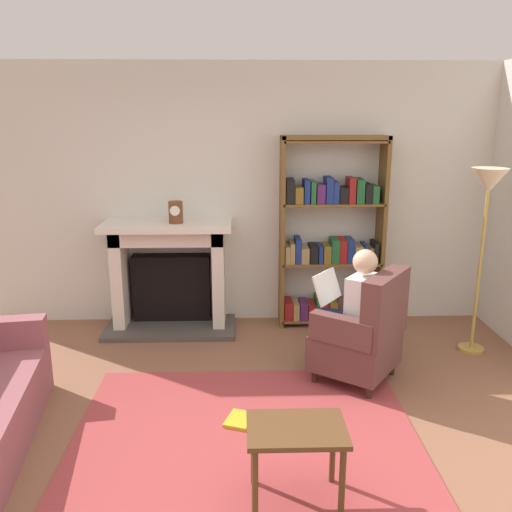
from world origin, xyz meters
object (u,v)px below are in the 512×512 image
bookshelf (332,240)px  floor_lamp (487,198)px  fireplace (170,272)px  side_table (296,439)px  mantel_clock (176,212)px  seated_reader (351,309)px  armchair_reading (363,334)px

bookshelf → floor_lamp: bookshelf is taller
fireplace → bookshelf: size_ratio=0.67×
bookshelf → side_table: size_ratio=3.54×
mantel_clock → seated_reader: bearing=-35.4°
bookshelf → seated_reader: bookshelf is taller
mantel_clock → floor_lamp: bearing=-12.0°
bookshelf → armchair_reading: size_ratio=2.04×
side_table → floor_lamp: bearing=47.0°
mantel_clock → floor_lamp: (2.83, -0.60, 0.22)m
bookshelf → seated_reader: bearing=-91.4°
seated_reader → fireplace: bearing=-90.3°
mantel_clock → bookshelf: size_ratio=0.11×
bookshelf → seated_reader: size_ratio=1.74×
bookshelf → fireplace: bearing=-178.7°
mantel_clock → seated_reader: mantel_clock is taller
armchair_reading → seated_reader: seated_reader is taller
fireplace → armchair_reading: fireplace is taller
armchair_reading → floor_lamp: floor_lamp is taller
mantel_clock → bookshelf: bearing=4.9°
fireplace → side_table: bearing=-69.1°
bookshelf → armchair_reading: (0.07, -1.31, -0.50)m
seated_reader → side_table: 1.65m
mantel_clock → bookshelf: (1.59, 0.14, -0.32)m
mantel_clock → armchair_reading: size_ratio=0.22×
seated_reader → side_table: bearing=14.1°
floor_lamp → bookshelf: bearing=149.4°
seated_reader → armchair_reading: bearing=90.0°
side_table → bookshelf: bearing=77.0°
fireplace → seated_reader: 2.04m
mantel_clock → bookshelf: bookshelf is taller
armchair_reading → side_table: (-0.70, -1.45, -0.02)m
mantel_clock → seated_reader: size_ratio=0.19×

